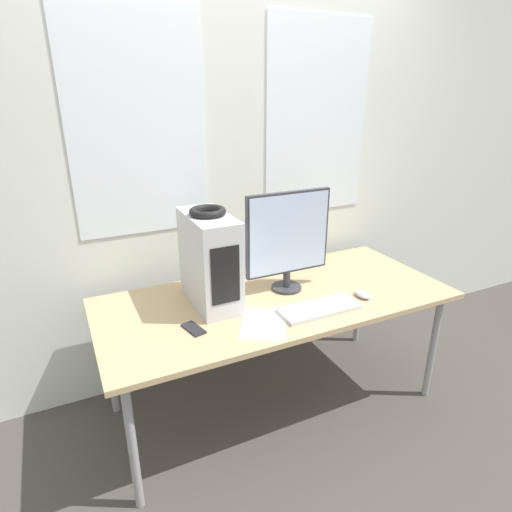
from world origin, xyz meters
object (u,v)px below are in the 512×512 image
(cell_phone, at_px, (194,329))
(pc_tower, at_px, (210,260))
(keyboard, at_px, (319,308))
(mouse, at_px, (363,294))
(monitor_main, at_px, (288,238))
(headphones, at_px, (208,211))

(cell_phone, bearing_deg, pc_tower, 39.51)
(keyboard, distance_m, mouse, 0.29)
(pc_tower, distance_m, monitor_main, 0.44)
(cell_phone, bearing_deg, mouse, -17.92)
(cell_phone, bearing_deg, monitor_main, 4.26)
(headphones, height_order, monitor_main, monitor_main)
(keyboard, relative_size, cell_phone, 2.94)
(headphones, distance_m, cell_phone, 0.56)
(mouse, height_order, cell_phone, mouse)
(headphones, height_order, cell_phone, headphones)
(headphones, bearing_deg, monitor_main, -4.54)
(headphones, bearing_deg, mouse, -21.71)
(mouse, bearing_deg, pc_tower, 158.34)
(monitor_main, relative_size, mouse, 5.26)
(pc_tower, relative_size, cell_phone, 3.34)
(pc_tower, relative_size, headphones, 2.63)
(pc_tower, bearing_deg, cell_phone, -127.00)
(pc_tower, bearing_deg, monitor_main, -4.43)
(monitor_main, xyz_separation_m, mouse, (0.32, -0.26, -0.29))
(cell_phone, bearing_deg, keyboard, -22.02)
(pc_tower, relative_size, keyboard, 1.14)
(headphones, xyz_separation_m, mouse, (0.75, -0.30, -0.48))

